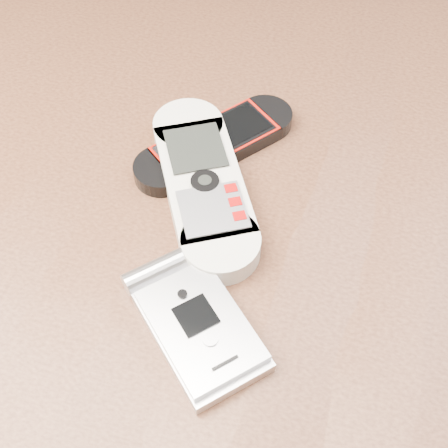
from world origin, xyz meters
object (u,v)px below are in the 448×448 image
Objects in this scene: table at (219,299)px; nokia_black_red at (215,143)px; motorola_razr at (198,324)px; nokia_white at (203,183)px.

table is 0.14m from nokia_black_red.
table is at bearing 51.48° from motorola_razr.
nokia_white is 1.58× the size of motorola_razr.
motorola_razr is at bearing -38.69° from nokia_black_red.
nokia_black_red is at bearing 56.45° from motorola_razr.
table is 7.88× the size of nokia_black_red.
nokia_white is at bearing 59.42° from motorola_razr.
nokia_white is (-0.02, 0.03, 0.12)m from table.
table is at bearing -33.68° from nokia_black_red.
motorola_razr reaches higher than nokia_black_red.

